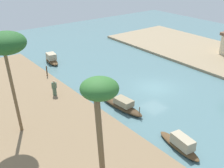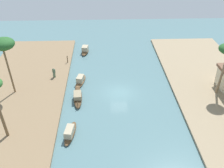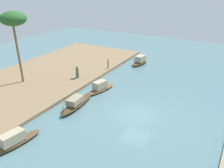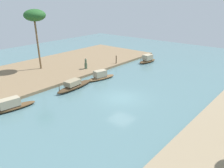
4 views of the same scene
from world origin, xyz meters
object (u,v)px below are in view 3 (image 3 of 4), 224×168
(palm_tree_left_near, at_px, (13,20))
(sampan_foreground, at_px, (77,103))
(person_on_near_bank, at_px, (77,73))
(sampan_downstream_large, at_px, (140,61))
(sampan_near_left_bank, at_px, (100,88))
(mooring_post, at_px, (108,64))
(sampan_with_red_awning, at_px, (15,140))

(palm_tree_left_near, bearing_deg, sampan_foreground, 79.27)
(sampan_foreground, distance_m, palm_tree_left_near, 11.75)
(person_on_near_bank, distance_m, palm_tree_left_near, 9.25)
(sampan_downstream_large, distance_m, palm_tree_left_near, 17.97)
(sampan_near_left_bank, distance_m, mooring_post, 6.95)
(sampan_with_red_awning, bearing_deg, sampan_downstream_large, -173.69)
(sampan_near_left_bank, bearing_deg, palm_tree_left_near, -62.19)
(mooring_post, bearing_deg, sampan_near_left_bank, 21.84)
(sampan_near_left_bank, bearing_deg, sampan_downstream_large, -168.73)
(sampan_downstream_large, xyz_separation_m, mooring_post, (4.52, -2.80, 0.44))
(sampan_downstream_large, xyz_separation_m, palm_tree_left_near, (13.51, -9.53, 7.04))
(mooring_post, xyz_separation_m, palm_tree_left_near, (8.99, -6.73, 6.60))
(sampan_foreground, bearing_deg, mooring_post, -171.38)
(sampan_foreground, xyz_separation_m, sampan_downstream_large, (-15.25, 0.35, 0.10))
(sampan_foreground, relative_size, sampan_downstream_large, 1.48)
(sampan_near_left_bank, xyz_separation_m, palm_tree_left_near, (2.56, -9.31, 7.11))
(person_on_near_bank, relative_size, mooring_post, 1.29)
(sampan_near_left_bank, distance_m, person_on_near_bank, 4.42)
(sampan_foreground, relative_size, sampan_near_left_bank, 1.26)
(sampan_near_left_bank, distance_m, palm_tree_left_near, 11.99)
(sampan_downstream_large, height_order, sampan_near_left_bank, sampan_downstream_large)
(person_on_near_bank, bearing_deg, sampan_foreground, 168.62)
(sampan_near_left_bank, height_order, mooring_post, mooring_post)
(sampan_near_left_bank, relative_size, person_on_near_bank, 2.76)
(mooring_post, relative_size, palm_tree_left_near, 0.15)
(sampan_near_left_bank, distance_m, sampan_with_red_awning, 11.71)
(sampan_with_red_awning, relative_size, palm_tree_left_near, 0.53)
(person_on_near_bank, height_order, palm_tree_left_near, palm_tree_left_near)
(sampan_foreground, xyz_separation_m, person_on_near_bank, (-5.76, -3.99, 0.61))
(sampan_foreground, relative_size, person_on_near_bank, 3.46)
(sampan_foreground, distance_m, sampan_downstream_large, 15.26)
(sampan_foreground, xyz_separation_m, palm_tree_left_near, (-1.74, -9.18, 7.14))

